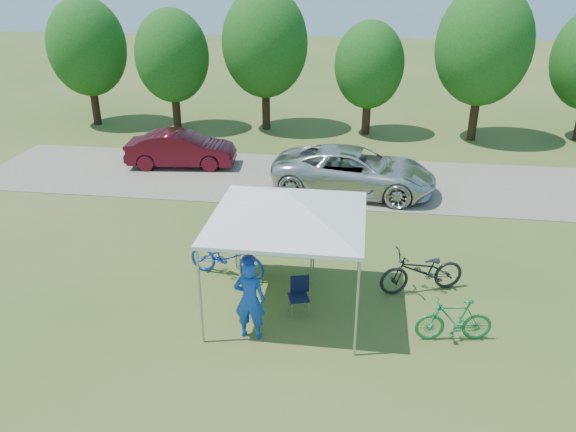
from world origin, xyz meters
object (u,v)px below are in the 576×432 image
(bike_blue, at_px, (227,257))
(cyclist, at_px, (250,300))
(minivan, at_px, (354,171))
(folding_table, at_px, (277,249))
(cooler, at_px, (262,240))
(sedan, at_px, (181,149))
(bike_dark, at_px, (422,271))
(folding_chair, at_px, (299,292))
(bike_green, at_px, (454,320))

(bike_blue, bearing_deg, cyclist, -142.00)
(minivan, bearing_deg, folding_table, 169.75)
(cooler, bearing_deg, bike_blue, -166.86)
(sedan, bearing_deg, bike_dark, -139.70)
(cooler, height_order, cyclist, cyclist)
(folding_table, bearing_deg, cyclist, -93.57)
(folding_chair, bearing_deg, sedan, 102.89)
(cyclist, height_order, bike_blue, cyclist)
(cooler, height_order, minivan, minivan)
(folding_chair, distance_m, cyclist, 1.41)
(cooler, xyz_separation_m, cyclist, (0.20, -2.49, -0.05))
(cooler, relative_size, bike_green, 0.31)
(folding_chair, bearing_deg, bike_dark, 4.79)
(folding_table, height_order, folding_chair, folding_chair)
(cyclist, height_order, bike_dark, cyclist)
(cooler, relative_size, minivan, 0.09)
(folding_table, height_order, bike_green, bike_green)
(folding_table, relative_size, bike_blue, 0.92)
(cyclist, distance_m, bike_blue, 2.54)
(folding_chair, bearing_deg, folding_table, 97.26)
(folding_chair, height_order, minivan, minivan)
(minivan, height_order, sedan, minivan)
(minivan, distance_m, sedan, 6.61)
(cooler, bearing_deg, folding_table, 0.00)
(folding_table, xyz_separation_m, bike_green, (3.88, -2.06, -0.23))
(folding_table, xyz_separation_m, sedan, (-4.75, 7.39, -0.02))
(cooler, bearing_deg, sedan, 120.71)
(cyclist, xyz_separation_m, bike_dark, (3.54, 2.21, -0.34))
(bike_blue, distance_m, bike_green, 5.40)
(minivan, bearing_deg, bike_blue, 160.13)
(cyclist, relative_size, sedan, 0.44)
(folding_chair, xyz_separation_m, sedan, (-5.45, 8.84, 0.20))
(folding_chair, distance_m, bike_blue, 2.27)
(cyclist, height_order, bike_green, cyclist)
(folding_table, relative_size, sedan, 0.45)
(bike_blue, distance_m, bike_dark, 4.58)
(bike_blue, bearing_deg, bike_dark, -77.32)
(cooler, height_order, bike_blue, cooler)
(bike_blue, distance_m, sedan, 8.38)
(folding_table, relative_size, minivan, 0.34)
(bike_green, bearing_deg, folding_table, -126.33)
(bike_blue, relative_size, sedan, 0.49)
(cooler, xyz_separation_m, sedan, (-4.39, 7.39, -0.24))
(folding_table, height_order, minivan, minivan)
(cyclist, bearing_deg, cooler, -85.01)
(sedan, bearing_deg, bike_blue, -161.31)
(folding_table, xyz_separation_m, folding_chair, (0.71, -1.44, -0.22))
(cooler, distance_m, cyclist, 2.50)
(folding_table, bearing_deg, bike_blue, -170.68)
(cooler, distance_m, minivan, 6.03)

